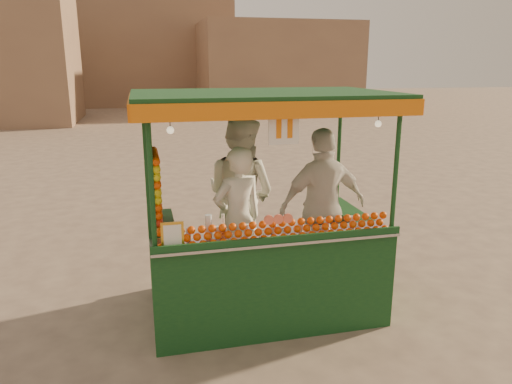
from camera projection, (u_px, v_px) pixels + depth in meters
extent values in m
plane|color=brown|center=(257.00, 304.00, 5.51)|extent=(90.00, 90.00, 0.00)
cube|color=#8D6B50|center=(276.00, 67.00, 29.00)|extent=(9.00, 6.00, 5.00)
cube|color=#8D6B50|center=(123.00, 51.00, 32.35)|extent=(14.00, 7.00, 7.00)
cube|color=#0F3818|center=(262.00, 295.00, 5.43)|extent=(2.40, 1.48, 0.28)
cylinder|color=black|center=(188.00, 301.00, 5.23)|extent=(0.33, 0.09, 0.33)
cylinder|color=black|center=(331.00, 285.00, 5.61)|extent=(0.33, 0.09, 0.33)
cube|color=#0F3818|center=(277.00, 275.00, 4.73)|extent=(2.40, 0.28, 0.74)
cube|color=#0F3818|center=(163.00, 258.00, 5.14)|extent=(0.28, 1.20, 0.74)
cube|color=#0F3818|center=(348.00, 242.00, 5.62)|extent=(0.28, 1.20, 0.74)
cube|color=#B2B2B7|center=(277.00, 237.00, 4.66)|extent=(2.40, 0.42, 0.03)
cylinder|color=#0F3818|center=(151.00, 184.00, 4.12)|extent=(0.05, 0.05, 1.29)
cylinder|color=#0F3818|center=(396.00, 170.00, 4.65)|extent=(0.05, 0.05, 1.29)
cylinder|color=#0F3818|center=(148.00, 155.00, 5.43)|extent=(0.05, 0.05, 1.29)
cylinder|color=#0F3818|center=(339.00, 147.00, 5.95)|extent=(0.05, 0.05, 1.29)
cube|color=#0F3818|center=(262.00, 95.00, 4.86)|extent=(2.59, 1.66, 0.07)
cube|color=orange|center=(286.00, 110.00, 4.10)|extent=(2.59, 0.04, 0.15)
cube|color=orange|center=(245.00, 97.00, 5.66)|extent=(2.59, 0.04, 0.15)
cube|color=orange|center=(131.00, 105.00, 4.59)|extent=(0.04, 1.66, 0.15)
cube|color=orange|center=(379.00, 101.00, 5.17)|extent=(0.04, 1.66, 0.15)
cylinder|color=#FF6A4D|center=(278.00, 219.00, 4.49)|extent=(0.09, 0.02, 0.09)
cube|color=gold|center=(172.00, 236.00, 4.29)|extent=(0.20, 0.02, 0.26)
cube|color=white|center=(284.00, 129.00, 4.21)|extent=(0.28, 0.01, 0.28)
sphere|color=#FFE5B2|center=(170.00, 130.00, 4.11)|extent=(0.06, 0.06, 0.06)
sphere|color=#FFE5B2|center=(378.00, 124.00, 4.55)|extent=(0.06, 0.06, 0.06)
imported|color=white|center=(238.00, 219.00, 5.10)|extent=(0.65, 0.53, 1.56)
imported|color=white|center=(241.00, 195.00, 5.59)|extent=(1.11, 1.11, 1.82)
imported|color=silver|center=(323.00, 206.00, 5.29)|extent=(1.05, 0.51, 1.73)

